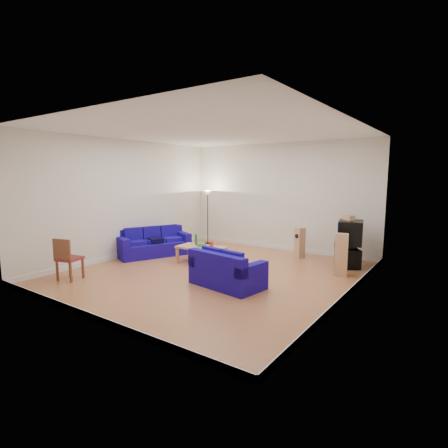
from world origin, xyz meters
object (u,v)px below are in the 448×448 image
Objects in this scene: sofa_loveseat at (226,273)px; coffee_table at (201,249)px; sofa_three_seat at (153,245)px; tv_stand at (347,257)px; television at (350,232)px.

coffee_table is (-1.56, 1.15, 0.12)m from sofa_loveseat.
coffee_table is (1.72, 0.02, 0.11)m from sofa_three_seat.
sofa_loveseat is 1.94m from coffee_table.
tv_stand is 0.90× the size of television.
sofa_loveseat is 1.84× the size of television.
television is at bearing 30.27° from tv_stand.
sofa_three_seat reaches higher than coffee_table.
tv_stand is 0.63m from television.
sofa_loveseat is at bearing 93.93° from sofa_three_seat.
television reaches higher than sofa_loveseat.
sofa_three_seat is at bearing -179.46° from coffee_table.
tv_stand is at bearing 70.95° from sofa_loveseat.
tv_stand is at bearing -128.60° from television.
coffee_table is at bearing 151.86° from sofa_loveseat.
tv_stand reaches higher than coffee_table.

